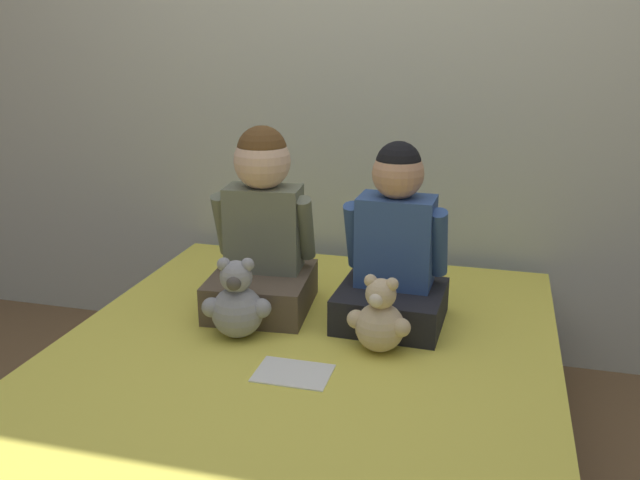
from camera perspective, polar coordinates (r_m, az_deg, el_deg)
The scene contains 7 objects.
wall_behind_bed at distance 2.78m, azimuth 4.23°, elevation 15.44°, with size 8.00×0.06×2.50m.
bed at distance 2.05m, azimuth -2.61°, elevation -16.29°, with size 1.51×2.02×0.43m.
child_on_left at distance 2.28m, azimuth -4.87°, elevation 0.66°, with size 0.36×0.39×0.62m.
child_on_right at distance 2.18m, azimuth 6.27°, elevation -0.90°, with size 0.35×0.33×0.59m.
teddy_bear_held_by_left_child at distance 2.11m, azimuth -7.00°, elevation -5.36°, with size 0.21×0.16×0.26m.
teddy_bear_held_by_right_child at distance 2.02m, azimuth 5.07°, elevation -6.70°, with size 0.19×0.15×0.24m.
sign_card at distance 1.93m, azimuth -2.28°, elevation -11.14°, with size 0.21×0.15×0.00m.
Camera 1 is at (0.52, -1.62, 1.36)m, focal length 38.00 mm.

